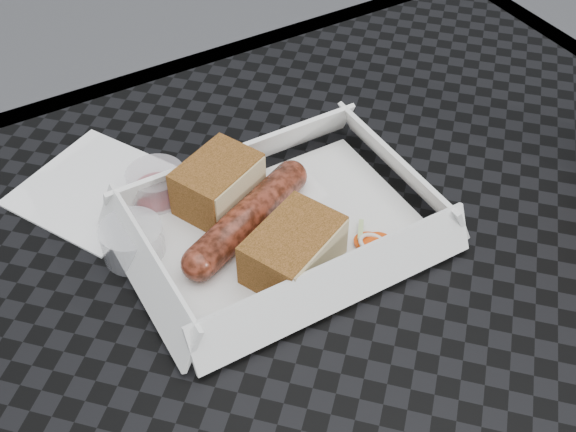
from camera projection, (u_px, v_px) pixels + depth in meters
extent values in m
cube|color=black|center=(400.00, 317.00, 0.55)|extent=(0.80, 0.80, 0.01)
cube|color=black|center=(188.00, 75.00, 0.79)|extent=(0.80, 0.03, 0.03)
cylinder|color=black|center=(420.00, 217.00, 1.15)|extent=(0.03, 0.03, 0.73)
cube|color=white|center=(282.00, 233.00, 0.60)|extent=(0.22, 0.15, 0.00)
cylinder|color=maroon|center=(248.00, 217.00, 0.59)|extent=(0.12, 0.08, 0.03)
sphere|color=maroon|center=(291.00, 176.00, 0.62)|extent=(0.03, 0.03, 0.03)
sphere|color=maroon|center=(199.00, 264.00, 0.55)|extent=(0.03, 0.03, 0.03)
cube|color=brown|center=(218.00, 184.00, 0.60)|extent=(0.08, 0.07, 0.04)
cube|color=brown|center=(293.00, 250.00, 0.55)|extent=(0.09, 0.08, 0.04)
cylinder|color=#DC4209|center=(363.00, 237.00, 0.59)|extent=(0.02, 0.02, 0.00)
torus|color=white|center=(375.00, 238.00, 0.59)|extent=(0.02, 0.02, 0.00)
cube|color=#B2D17F|center=(372.00, 230.00, 0.59)|extent=(0.02, 0.02, 0.00)
cube|color=white|center=(96.00, 188.00, 0.64)|extent=(0.16, 0.16, 0.00)
cylinder|color=maroon|center=(157.00, 186.00, 0.62)|extent=(0.05, 0.05, 0.03)
cylinder|color=silver|center=(133.00, 241.00, 0.57)|extent=(0.05, 0.05, 0.03)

